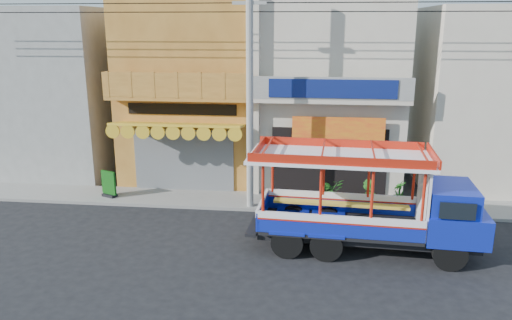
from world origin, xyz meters
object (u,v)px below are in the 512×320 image
Objects in this scene: songthaew_truck at (383,203)px; potted_plant_b at (369,192)px; potted_plant_c at (399,194)px; potted_plant_a at (330,191)px; green_sign at (109,186)px; utility_pole at (254,78)px.

potted_plant_b is at bearing 89.38° from songthaew_truck.
potted_plant_a is at bearing -89.88° from potted_plant_c.
potted_plant_b is at bearing 2.34° from green_sign.
potted_plant_c is (11.47, 0.10, 0.06)m from green_sign.
songthaew_truck is at bearing -15.32° from potted_plant_c.
utility_pole is 30.48× the size of potted_plant_b.
green_sign is at bearing 151.88° from potted_plant_a.
utility_pole reaches higher than potted_plant_b.
potted_plant_a is (2.92, 0.59, -4.40)m from utility_pole.
utility_pole is 7.07m from potted_plant_c.
potted_plant_c is (2.59, -0.06, 0.00)m from potted_plant_a.
potted_plant_c is (5.51, 0.53, -4.40)m from utility_pole.
utility_pole is 7.46m from green_sign.
green_sign is at bearing 175.89° from utility_pole.
songthaew_truck is at bearing -19.46° from green_sign.
potted_plant_a is 2.59m from potted_plant_c.
utility_pole is 26.03× the size of green_sign.
green_sign is 8.88m from potted_plant_a.
songthaew_truck is (4.37, -3.22, -3.44)m from utility_pole.
potted_plant_a is at bearing 11.48° from utility_pole.
green_sign is 10.39m from potted_plant_b.
potted_plant_b is at bearing 10.92° from utility_pole.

